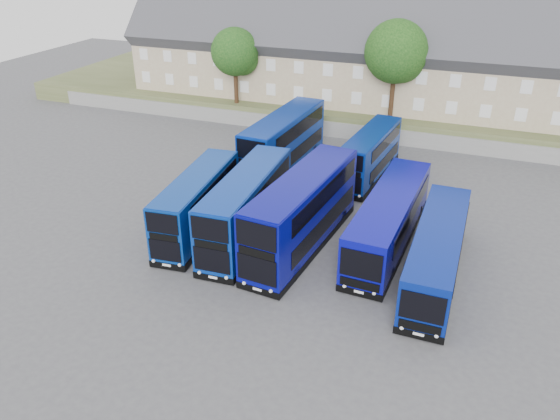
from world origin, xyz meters
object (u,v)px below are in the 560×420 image
Objects in this scene: dd_front_left at (198,205)px; tree_mid at (398,54)px; tree_west at (237,54)px; dd_front_mid at (247,208)px; coach_east_a at (389,221)px.

tree_mid is at bearing 63.96° from dd_front_left.
dd_front_mid is at bearing -63.98° from tree_west.
coach_east_a is 1.69× the size of tree_west.
tree_mid is at bearing 74.36° from dd_front_mid.
dd_front_mid is 1.22× the size of tree_mid.
dd_front_left is 0.80× the size of coach_east_a.
dd_front_mid is at bearing -161.58° from coach_east_a.
dd_front_mid is at bearing -102.86° from tree_mid.
dd_front_left is 1.34× the size of tree_west.
tree_mid is (8.58, 23.04, 6.10)m from dd_front_left.
dd_front_left is 1.12× the size of tree_mid.
dd_front_left is 3.42m from dd_front_mid.
tree_mid is at bearing 103.13° from coach_east_a.
tree_west is at bearing 113.24° from dd_front_mid.
tree_west is 16.04m from tree_mid.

